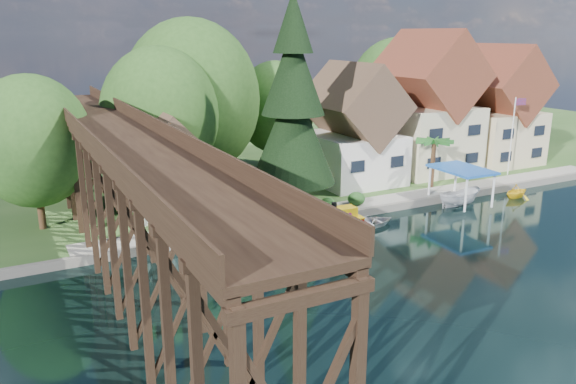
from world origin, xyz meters
The scene contains 18 objects.
ground centered at (0.00, 0.00, 0.00)m, with size 140.00×140.00×0.00m, color black.
bank centered at (0.00, 34.00, 0.25)m, with size 140.00×52.00×0.50m, color #2B4E1F.
seawall centered at (4.00, 8.00, 0.31)m, with size 60.00×0.40×0.62m, color slate.
promenade centered at (6.00, 9.30, 0.53)m, with size 50.00×2.60×0.06m, color gray.
trestle_bridge centered at (-16.00, 5.17, 5.35)m, with size 4.12×44.18×9.30m.
house_left centered at (7.00, 16.00, 5.14)m, with size 7.64×8.64×11.02m.
house_center centered at (16.00, 16.50, 6.42)m, with size 8.65×9.18×13.89m.
house_right centered at (25.00, 16.00, 5.78)m, with size 8.15×8.64×12.45m.
shed centered at (-11.00, 14.50, 3.83)m, with size 5.09×5.40×7.85m.
bg_trees centered at (1.00, 21.25, 7.29)m, with size 49.90×13.30×10.57m.
shrubs centered at (-4.60, 9.26, 1.23)m, with size 15.76×2.47×1.70m.
conifer centered at (-1.63, 11.52, 8.49)m, with size 6.74×6.74×16.60m.
palm_tree centered at (12.28, 10.90, 4.56)m, with size 3.39×3.39×4.66m.
flagpole centered at (22.24, 10.93, 5.15)m, with size 1.16×0.36×7.58m.
tugboat centered at (0.06, 6.56, 0.61)m, with size 2.91×1.73×2.04m.
boat_white_a centered at (1.97, 5.82, 0.39)m, with size 2.66×3.73×0.77m, color silver.
boat_canopy centered at (11.48, 6.53, 1.40)m, with size 4.14×5.19×3.25m.
boat_yellow centered at (17.75, 6.05, 0.69)m, with size 2.27×2.63×1.38m, color yellow.
Camera 1 is at (-21.94, -26.68, 13.92)m, focal length 35.00 mm.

